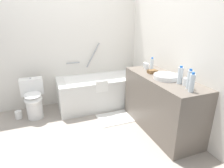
# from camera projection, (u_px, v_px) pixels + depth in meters

# --- Properties ---
(ground_plane) EXTENTS (3.99, 3.99, 0.00)m
(ground_plane) POSITION_uv_depth(u_px,v_px,m) (80.00, 135.00, 2.78)
(ground_plane) COLOR #9E9389
(wall_back_tiled) EXTENTS (3.39, 0.10, 2.45)m
(wall_back_tiled) POSITION_uv_depth(u_px,v_px,m) (62.00, 42.00, 3.50)
(wall_back_tiled) COLOR silver
(wall_back_tiled) RESTS_ON ground_plane
(wall_right_mirror) EXTENTS (0.10, 2.88, 2.45)m
(wall_right_mirror) POSITION_uv_depth(u_px,v_px,m) (174.00, 47.00, 2.88)
(wall_right_mirror) COLOR silver
(wall_right_mirror) RESTS_ON ground_plane
(bathtub) EXTENTS (1.62, 0.72, 1.19)m
(bathtub) POSITION_uv_depth(u_px,v_px,m) (100.00, 90.00, 3.66)
(bathtub) COLOR silver
(bathtub) RESTS_ON ground_plane
(toilet) EXTENTS (0.38, 0.53, 0.67)m
(toilet) POSITION_uv_depth(u_px,v_px,m) (33.00, 98.00, 3.20)
(toilet) COLOR white
(toilet) RESTS_ON ground_plane
(vanity_counter) EXTENTS (0.55, 1.40, 0.84)m
(vanity_counter) POSITION_uv_depth(u_px,v_px,m) (161.00, 103.00, 2.83)
(vanity_counter) COLOR #6B6056
(vanity_counter) RESTS_ON ground_plane
(sink_basin) EXTENTS (0.34, 0.34, 0.06)m
(sink_basin) POSITION_uv_depth(u_px,v_px,m) (166.00, 77.00, 2.60)
(sink_basin) COLOR white
(sink_basin) RESTS_ON vanity_counter
(sink_faucet) EXTENTS (0.10, 0.15, 0.07)m
(sink_faucet) POSITION_uv_depth(u_px,v_px,m) (178.00, 75.00, 2.67)
(sink_faucet) COLOR #B9B9BE
(sink_faucet) RESTS_ON vanity_counter
(water_bottle_0) EXTENTS (0.06, 0.06, 0.25)m
(water_bottle_0) POSITION_uv_depth(u_px,v_px,m) (189.00, 79.00, 2.22)
(water_bottle_0) COLOR silver
(water_bottle_0) RESTS_ON vanity_counter
(water_bottle_1) EXTENTS (0.06, 0.06, 0.21)m
(water_bottle_1) POSITION_uv_depth(u_px,v_px,m) (152.00, 64.00, 3.03)
(water_bottle_1) COLOR silver
(water_bottle_1) RESTS_ON vanity_counter
(water_bottle_2) EXTENTS (0.07, 0.07, 0.24)m
(water_bottle_2) POSITION_uv_depth(u_px,v_px,m) (180.00, 75.00, 2.40)
(water_bottle_2) COLOR silver
(water_bottle_2) RESTS_ON vanity_counter
(water_bottle_3) EXTENTS (0.06, 0.06, 0.23)m
(water_bottle_3) POSITION_uv_depth(u_px,v_px,m) (192.00, 83.00, 2.13)
(water_bottle_3) COLOR silver
(water_bottle_3) RESTS_ON vanity_counter
(drinking_glass_0) EXTENTS (0.07, 0.07, 0.09)m
(drinking_glass_0) POSITION_uv_depth(u_px,v_px,m) (147.00, 66.00, 3.11)
(drinking_glass_0) COLOR white
(drinking_glass_0) RESTS_ON vanity_counter
(drinking_glass_1) EXTENTS (0.08, 0.08, 0.10)m
(drinking_glass_1) POSITION_uv_depth(u_px,v_px,m) (186.00, 82.00, 2.35)
(drinking_glass_1) COLOR white
(drinking_glass_1) RESTS_ON vanity_counter
(drinking_glass_2) EXTENTS (0.06, 0.06, 0.08)m
(drinking_glass_2) POSITION_uv_depth(u_px,v_px,m) (145.00, 65.00, 3.21)
(drinking_glass_2) COLOR white
(drinking_glass_2) RESTS_ON vanity_counter
(amenity_basket) EXTENTS (0.14, 0.10, 0.05)m
(amenity_basket) POSITION_uv_depth(u_px,v_px,m) (152.00, 72.00, 2.88)
(amenity_basket) COLOR brown
(amenity_basket) RESTS_ON vanity_counter
(bath_mat) EXTENTS (0.59, 0.44, 0.01)m
(bath_mat) POSITION_uv_depth(u_px,v_px,m) (115.00, 118.00, 3.24)
(bath_mat) COLOR white
(bath_mat) RESTS_ON ground_plane
(toilet_paper_roll) EXTENTS (0.11, 0.11, 0.14)m
(toilet_paper_roll) POSITION_uv_depth(u_px,v_px,m) (19.00, 115.00, 3.22)
(toilet_paper_roll) COLOR white
(toilet_paper_roll) RESTS_ON ground_plane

